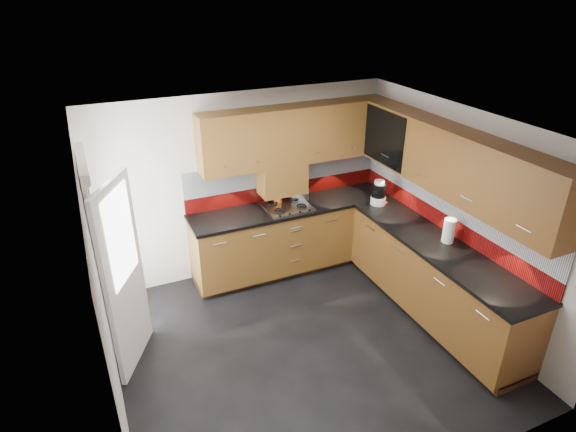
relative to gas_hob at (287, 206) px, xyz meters
name	(u,v)px	position (x,y,z in m)	size (l,w,h in m)	color
room	(307,223)	(-0.45, -1.47, 0.54)	(4.00, 3.80, 2.64)	black
base_cabinets	(357,258)	(0.62, -0.75, -0.52)	(2.70, 3.20, 0.95)	brown
countertop	(359,225)	(0.60, -0.77, -0.04)	(2.72, 3.22, 0.04)	black
backsplash	(366,193)	(0.83, -0.54, 0.25)	(2.70, 3.20, 0.54)	maroon
upper_cabinets	(374,148)	(0.78, -0.69, 0.88)	(2.50, 3.20, 0.72)	brown
extractor_hood	(282,178)	(0.00, 0.17, 0.32)	(0.60, 0.33, 0.40)	brown
glass_cabinet	(394,134)	(1.26, -0.40, 0.91)	(0.32, 0.80, 0.66)	black
back_door	(111,267)	(-2.23, -0.72, 0.08)	(0.42, 1.19, 2.04)	white
gas_hob	(287,206)	(0.00, 0.00, 0.00)	(0.59, 0.52, 0.05)	silver
utensil_pot	(278,197)	(-0.06, 0.17, 0.08)	(0.11, 0.11, 0.39)	orange
toaster	(298,193)	(0.24, 0.18, 0.07)	(0.26, 0.17, 0.18)	silver
food_processor	(379,194)	(1.12, -0.39, 0.13)	(0.20, 0.20, 0.33)	white
paper_towel	(449,231)	(1.27, -1.55, 0.12)	(0.13, 0.13, 0.28)	white
orange_cloth	(381,203)	(1.17, -0.39, -0.01)	(0.14, 0.12, 0.02)	#F7441B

